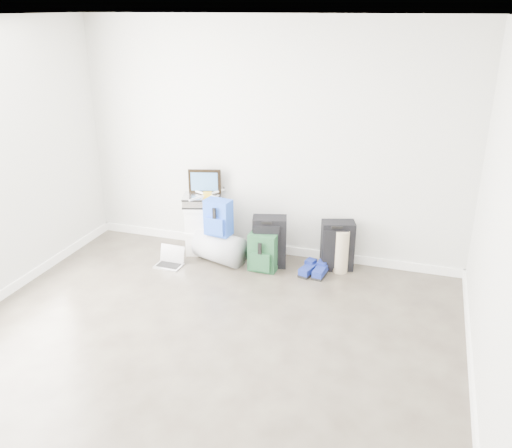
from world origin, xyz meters
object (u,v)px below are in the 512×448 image
(briefcase, at_px, (202,200))
(laptop, at_px, (170,261))
(boxes_stack, at_px, (203,228))
(large_suitcase, at_px, (269,242))
(duffel_bag, at_px, (220,248))
(carry_on, at_px, (337,246))

(briefcase, distance_m, laptop, 0.79)
(boxes_stack, relative_size, large_suitcase, 1.01)
(laptop, bearing_deg, briefcase, 66.63)
(briefcase, xyz_separation_m, large_suitcase, (0.86, -0.12, -0.36))
(duffel_bag, xyz_separation_m, laptop, (-0.51, -0.26, -0.12))
(briefcase, bearing_deg, boxes_stack, 0.00)
(boxes_stack, relative_size, laptop, 1.92)
(duffel_bag, distance_m, carry_on, 1.34)
(large_suitcase, relative_size, laptop, 1.90)
(duffel_bag, relative_size, carry_on, 1.01)
(large_suitcase, bearing_deg, carry_on, -3.02)
(duffel_bag, height_order, laptop, duffel_bag)
(briefcase, xyz_separation_m, laptop, (-0.22, -0.47, -0.60))
(briefcase, height_order, duffel_bag, briefcase)
(duffel_bag, distance_m, large_suitcase, 0.59)
(duffel_bag, height_order, large_suitcase, large_suitcase)
(duffel_bag, height_order, carry_on, carry_on)
(carry_on, bearing_deg, laptop, 177.45)
(large_suitcase, bearing_deg, boxes_stack, 156.99)
(duffel_bag, bearing_deg, carry_on, 28.67)
(briefcase, bearing_deg, large_suitcase, -24.72)
(briefcase, relative_size, duffel_bag, 0.74)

